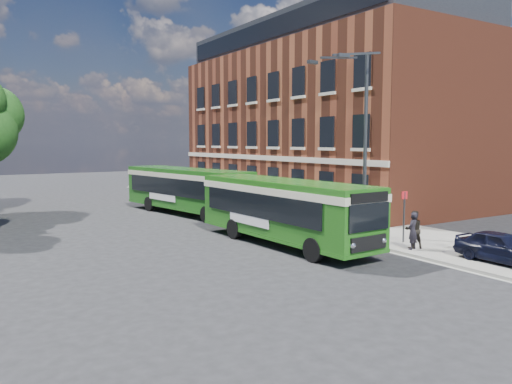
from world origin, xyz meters
TOP-DOWN VIEW (x-y plane):
  - ground at (0.00, 0.00)m, footprint 120.00×120.00m
  - pavement at (7.00, 8.00)m, footprint 6.00×48.00m
  - kerb_line at (3.95, 8.00)m, footprint 0.12×48.00m
  - brick_office at (14.00, 12.00)m, footprint 12.10×26.00m
  - street_lamp at (4.84, -2.00)m, footprint 2.96×2.38m
  - bus_stop_sign at (5.60, -4.20)m, footprint 0.35×0.08m
  - bus_front at (1.00, -1.06)m, footprint 3.12×10.80m
  - bus_rear at (1.23, 10.49)m, footprint 4.46×11.71m
  - parked_car at (5.75, -8.94)m, footprint 1.47×3.60m
  - pedestrian_a at (4.73, -5.48)m, footprint 0.68×0.54m
  - pedestrian_b at (4.97, -5.31)m, footprint 0.98×0.89m

SIDE VIEW (x-z plane):
  - ground at x=0.00m, z-range 0.00..0.00m
  - kerb_line at x=3.95m, z-range 0.00..0.01m
  - pavement at x=7.00m, z-range 0.00..0.15m
  - parked_car at x=5.75m, z-range 0.15..1.38m
  - pedestrian_a at x=4.73m, z-range 0.15..1.78m
  - pedestrian_b at x=4.97m, z-range 0.15..1.80m
  - bus_stop_sign at x=5.60m, z-range 0.25..2.77m
  - bus_front at x=1.00m, z-range 0.32..3.34m
  - bus_rear at x=1.23m, z-range 0.32..3.34m
  - street_lamp at x=4.84m, z-range 0.29..9.29m
  - brick_office at x=14.00m, z-range -0.13..14.07m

